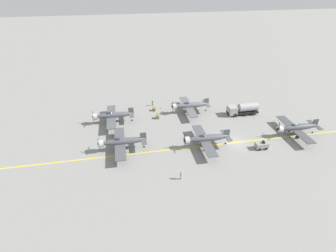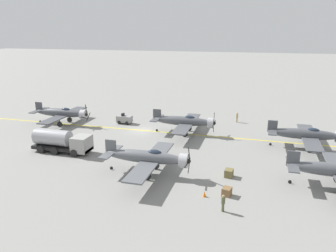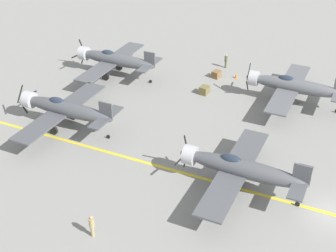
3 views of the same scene
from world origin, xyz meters
TOP-DOWN VIEW (x-y plane):
  - ground_plane at (0.00, 0.00)m, footprint 400.00×400.00m
  - taxiway_stripe at (0.00, 0.00)m, footprint 0.30×160.00m
  - airplane_mid_right at (15.55, 6.10)m, footprint 12.00×9.98m
  - airplane_far_right at (13.79, 25.85)m, footprint 12.00×9.98m
  - airplane_far_center at (1.92, 24.12)m, footprint 12.00×9.98m
  - airplane_mid_center at (-0.14, 6.72)m, footprint 12.00×9.98m
  - ground_crew_walking at (21.29, 15.07)m, footprint 0.36×0.36m
  - ground_crew_inspecting at (-9.09, 14.10)m, footprint 0.38×0.38m
  - supply_crate_by_tanker at (18.21, 15.11)m, footprint 1.12×1.00m
  - supply_crate_mid_lane at (13.84, 14.90)m, footprint 1.12×0.97m
  - traffic_cone at (19.05, 13.04)m, footprint 0.36×0.36m

SIDE VIEW (x-z plane):
  - ground_plane at x=0.00m, z-range 0.00..0.00m
  - taxiway_stripe at x=0.00m, z-range 0.00..0.01m
  - traffic_cone at x=19.05m, z-range 0.00..0.55m
  - supply_crate_by_tanker at x=18.21m, z-range 0.00..0.80m
  - supply_crate_mid_lane at x=13.84m, z-range 0.00..0.86m
  - ground_crew_walking at x=21.29m, z-range 0.07..1.71m
  - ground_crew_inspecting at x=-9.09m, z-range 0.08..1.83m
  - airplane_far_right at x=13.79m, z-range 0.17..3.85m
  - airplane_mid_center at x=-0.14m, z-range 0.16..3.86m
  - airplane_mid_right at x=15.55m, z-range 0.18..3.85m
  - airplane_far_center at x=1.92m, z-range 0.19..3.84m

